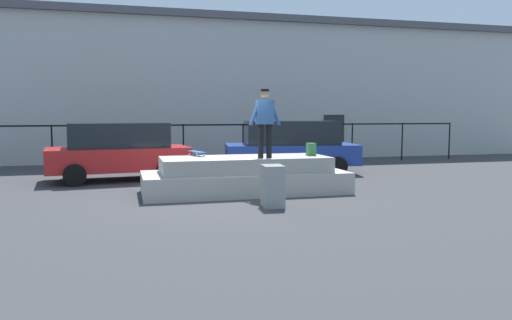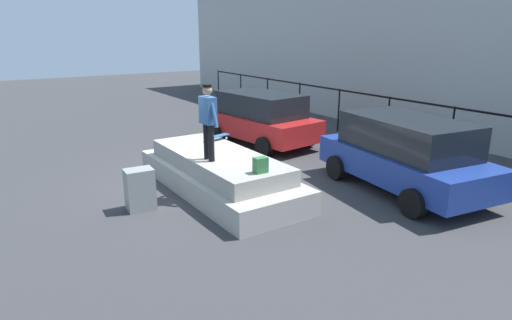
{
  "view_description": "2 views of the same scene",
  "coord_description": "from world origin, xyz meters",
  "px_view_note": "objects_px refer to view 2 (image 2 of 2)",
  "views": [
    {
      "loc": [
        -2.24,
        -12.46,
        2.05
      ],
      "look_at": [
        1.34,
        1.03,
        0.75
      ],
      "focal_mm": 34.95,
      "sensor_mm": 36.0,
      "label": 1
    },
    {
      "loc": [
        9.79,
        -4.9,
        3.8
      ],
      "look_at": [
        0.67,
        1.17,
        0.55
      ],
      "focal_mm": 30.71,
      "sensor_mm": 36.0,
      "label": 2
    }
  ],
  "objects_px": {
    "utility_box": "(140,189)",
    "car_red_hatchback_near": "(261,117)",
    "backpack": "(260,165)",
    "car_blue_hatchback_mid": "(405,153)",
    "skateboarder": "(208,117)",
    "skateboard": "(217,137)"
  },
  "relations": [
    {
      "from": "utility_box",
      "to": "car_red_hatchback_near",
      "type": "bearing_deg",
      "value": 125.58
    },
    {
      "from": "backpack",
      "to": "car_blue_hatchback_mid",
      "type": "distance_m",
      "value": 3.83
    },
    {
      "from": "car_blue_hatchback_mid",
      "to": "utility_box",
      "type": "height_order",
      "value": "car_blue_hatchback_mid"
    },
    {
      "from": "car_blue_hatchback_mid",
      "to": "skateboarder",
      "type": "bearing_deg",
      "value": -116.8
    },
    {
      "from": "skateboard",
      "to": "car_blue_hatchback_mid",
      "type": "height_order",
      "value": "car_blue_hatchback_mid"
    },
    {
      "from": "car_red_hatchback_near",
      "to": "utility_box",
      "type": "bearing_deg",
      "value": -58.67
    },
    {
      "from": "skateboard",
      "to": "utility_box",
      "type": "relative_size",
      "value": 0.89
    },
    {
      "from": "car_red_hatchback_near",
      "to": "skateboard",
      "type": "bearing_deg",
      "value": -54.29
    },
    {
      "from": "skateboard",
      "to": "car_red_hatchback_near",
      "type": "bearing_deg",
      "value": 125.71
    },
    {
      "from": "car_blue_hatchback_mid",
      "to": "utility_box",
      "type": "xyz_separation_m",
      "value": [
        -2.4,
        -5.8,
        -0.49
      ]
    },
    {
      "from": "backpack",
      "to": "car_red_hatchback_near",
      "type": "height_order",
      "value": "car_red_hatchback_near"
    },
    {
      "from": "backpack",
      "to": "car_blue_hatchback_mid",
      "type": "relative_size",
      "value": 0.07
    },
    {
      "from": "car_red_hatchback_near",
      "to": "backpack",
      "type": "bearing_deg",
      "value": -34.36
    },
    {
      "from": "skateboarder",
      "to": "car_blue_hatchback_mid",
      "type": "height_order",
      "value": "skateboarder"
    },
    {
      "from": "skateboard",
      "to": "car_blue_hatchback_mid",
      "type": "bearing_deg",
      "value": 40.54
    },
    {
      "from": "skateboarder",
      "to": "car_blue_hatchback_mid",
      "type": "bearing_deg",
      "value": 63.2
    },
    {
      "from": "skateboarder",
      "to": "utility_box",
      "type": "relative_size",
      "value": 1.86
    },
    {
      "from": "car_red_hatchback_near",
      "to": "car_blue_hatchback_mid",
      "type": "xyz_separation_m",
      "value": [
        5.73,
        0.33,
        0.02
      ]
    },
    {
      "from": "skateboard",
      "to": "car_blue_hatchback_mid",
      "type": "xyz_separation_m",
      "value": [
        3.7,
        3.16,
        -0.09
      ]
    },
    {
      "from": "backpack",
      "to": "car_red_hatchback_near",
      "type": "xyz_separation_m",
      "value": [
        -5.01,
        3.43,
        -0.17
      ]
    },
    {
      "from": "car_red_hatchback_near",
      "to": "utility_box",
      "type": "height_order",
      "value": "car_red_hatchback_near"
    },
    {
      "from": "skateboard",
      "to": "car_red_hatchback_near",
      "type": "distance_m",
      "value": 3.48
    }
  ]
}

